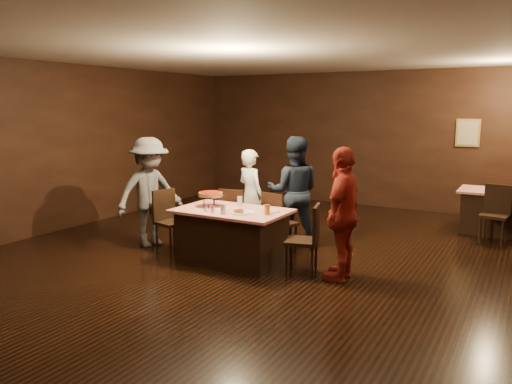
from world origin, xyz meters
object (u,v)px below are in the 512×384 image
Objects in this scene: chair_back_near at (494,214)px; diner_white_jacket at (251,196)px; chair_far_left at (236,217)px; chair_end_right at (302,240)px; diner_grey_knit at (150,192)px; main_table at (232,236)px; pizza_stand at (211,194)px; glass_amber at (267,210)px; chair_far_right at (280,222)px; diner_navy_hoodie at (294,192)px; diner_red_shirt at (343,214)px; plate_empty at (271,211)px; glass_front_left at (223,209)px; chair_end_left at (172,221)px; back_table at (497,212)px; chair_back_far at (500,202)px; glass_back at (240,201)px.

chair_back_near is 0.62× the size of diner_white_jacket.
chair_back_near is at bearing -156.97° from chair_far_left.
diner_grey_knit is (-2.70, 0.07, 0.40)m from chair_end_right.
chair_end_right is (1.10, 0.00, 0.09)m from main_table.
pizza_stand is (-3.60, -2.96, 0.48)m from chair_back_near.
chair_far_right is at bearing 104.04° from glass_amber.
pizza_stand reaches higher than chair_far_left.
chair_far_left is 1.01m from diner_navy_hoodie.
glass_amber is (0.60, -0.05, 0.46)m from main_table.
pizza_stand is at bearing -91.43° from diner_red_shirt.
plate_empty is at bearing 118.52° from chair_far_right.
chair_far_right is 1.03m from chair_end_right.
diner_grey_knit is at bearing 167.18° from glass_front_left.
chair_end_right is at bearing -1.91° from pizza_stand.
pizza_stand is (0.70, 0.05, 0.48)m from chair_end_left.
back_table is at bearing 53.28° from plate_empty.
chair_back_far is 4.94m from plate_empty.
diner_white_jacket is at bearing -108.13° from chair_far_left.
glass_amber is at bearing -28.30° from glass_back.
back_table is at bearing 49.17° from main_table.
diner_navy_hoodie reaches higher than back_table.
plate_empty is at bearing -126.72° from chair_back_near.
chair_back_near is 4.68m from pizza_stand.
chair_far_left is 0.85m from pizza_stand.
diner_navy_hoodie reaches higher than diner_white_jacket.
chair_far_right is at bearing 176.97° from diner_white_jacket.
chair_far_right is 6.79× the size of glass_back.
diner_white_jacket reaches higher than chair_far_right.
chair_back_far reaches higher than glass_front_left.
glass_front_left is 1.00× the size of glass_amber.
diner_navy_hoodie is at bearing -38.77° from diner_grey_knit.
glass_front_left is at bearing -80.54° from glass_back.
glass_amber is (-2.60, -4.36, 0.37)m from chair_back_far.
diner_grey_knit is 12.50× the size of glass_back.
plate_empty is (0.95, 0.10, -0.17)m from pizza_stand.
diner_red_shirt is at bearing -75.42° from chair_end_left.
diner_grey_knit is at bearing -106.12° from chair_end_right.
glass_back is at bearing 165.96° from plate_empty.
glass_back reaches higher than plate_empty.
back_table is 0.75× the size of diner_red_shirt.
diner_grey_knit is 1.56m from glass_back.
main_table is 0.91× the size of diner_grey_knit.
pizza_stand is (-3.60, -3.66, 0.57)m from back_table.
glass_front_left is (-0.35, -1.52, -0.04)m from diner_navy_hoodie.
chair_end_right reaches higher than plate_empty.
back_table is at bearing 154.01° from diner_red_shirt.
chair_back_far is at bearing 139.45° from chair_end_right.
diner_red_shirt is 12.36× the size of glass_amber.
glass_front_left is (-3.15, -4.61, 0.37)m from chair_back_far.
plate_empty is at bearing 74.25° from diner_navy_hoodie.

